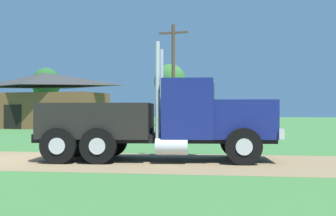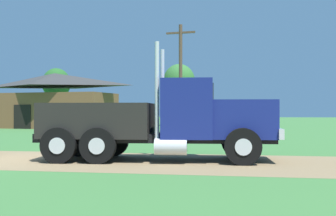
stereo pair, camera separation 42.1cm
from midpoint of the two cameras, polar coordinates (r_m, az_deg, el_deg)
name	(u,v)px [view 2 (the right image)]	position (r m, az deg, el deg)	size (l,w,h in m)	color
ground_plane	(28,159)	(15.49, -17.20, -6.46)	(200.00, 200.00, 0.00)	#3D7337
dirt_track	(28,159)	(15.49, -17.20, -6.45)	(120.00, 5.32, 0.01)	#876F4D
truck_foreground_white	(159,121)	(14.44, -0.38, -1.77)	(8.09, 3.12, 3.82)	black
shed_building	(54,101)	(42.91, -14.42, 0.84)	(12.26, 7.15, 5.25)	brown
utility_pole_near	(181,75)	(32.16, 2.04, 4.30)	(2.20, 0.42, 8.03)	brown
tree_left	(56,84)	(52.24, -14.24, 3.07)	(3.26, 3.26, 6.62)	#513823
tree_mid	(179,82)	(47.46, 1.72, 3.45)	(3.48, 3.48, 6.76)	#513823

